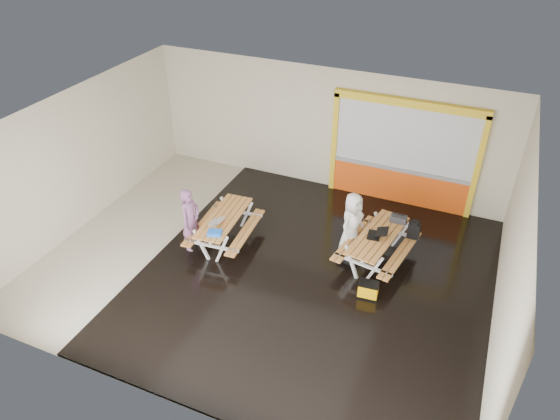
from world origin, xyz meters
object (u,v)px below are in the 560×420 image
at_px(person_left, 191,220).
at_px(fluke_bag, 368,290).
at_px(blue_pouch, 215,233).
at_px(laptop_right, 377,234).
at_px(backpack, 414,230).
at_px(picnic_table_left, 224,223).
at_px(person_right, 352,223).
at_px(picnic_table_right, 378,241).
at_px(laptop_left, 216,222).
at_px(toolbox, 399,219).
at_px(dark_case, 348,257).

xyz_separation_m(person_left, fluke_bag, (4.35, -0.04, -0.60)).
bearing_deg(person_left, blue_pouch, -102.39).
height_order(laptop_right, backpack, laptop_right).
distance_m(picnic_table_left, fluke_bag, 3.78).
bearing_deg(fluke_bag, person_right, 120.51).
relative_size(person_left, person_right, 1.06).
distance_m(picnic_table_left, person_right, 3.04).
relative_size(picnic_table_left, picnic_table_right, 0.93).
distance_m(person_right, laptop_left, 3.16).
bearing_deg(toolbox, person_left, -157.35).
distance_m(blue_pouch, dark_case, 3.16).
relative_size(person_right, backpack, 3.33).
distance_m(laptop_right, fluke_bag, 1.35).
bearing_deg(person_right, blue_pouch, 136.30).
distance_m(toolbox, backpack, 0.43).
height_order(laptop_left, toolbox, toolbox).
height_order(person_left, fluke_bag, person_left).
bearing_deg(laptop_left, laptop_right, 15.09).
height_order(picnic_table_right, dark_case, picnic_table_right).
relative_size(laptop_left, laptop_right, 0.73).
height_order(backpack, fluke_bag, backpack).
bearing_deg(dark_case, person_right, 101.52).
relative_size(picnic_table_left, person_right, 1.37).
bearing_deg(person_right, backpack, -56.23).
distance_m(picnic_table_left, blue_pouch, 0.77).
height_order(picnic_table_right, laptop_right, laptop_right).
height_order(person_right, fluke_bag, person_right).
bearing_deg(person_right, dark_case, -152.55).
relative_size(picnic_table_left, laptop_left, 5.96).
bearing_deg(backpack, person_left, -159.65).
bearing_deg(blue_pouch, picnic_table_left, 102.02).
bearing_deg(picnic_table_right, toolbox, 66.27).
bearing_deg(picnic_table_left, backpack, 17.30).
xyz_separation_m(toolbox, dark_case, (-0.90, -0.88, -0.77)).
bearing_deg(picnic_table_right, dark_case, -161.18).
distance_m(picnic_table_left, dark_case, 3.05).
distance_m(laptop_left, dark_case, 3.19).
height_order(person_left, blue_pouch, person_left).
distance_m(person_right, fluke_bag, 1.75).
bearing_deg(blue_pouch, backpack, 26.48).
height_order(person_left, laptop_left, person_left).
height_order(person_right, laptop_right, person_right).
bearing_deg(laptop_right, blue_pouch, -158.09).
bearing_deg(picnic_table_right, fluke_bag, -83.13).
relative_size(picnic_table_right, laptop_left, 6.41).
bearing_deg(backpack, fluke_bag, -106.26).
bearing_deg(fluke_bag, backpack, 73.74).
relative_size(blue_pouch, fluke_bag, 0.68).
height_order(blue_pouch, toolbox, toolbox).
relative_size(picnic_table_right, person_right, 1.47).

